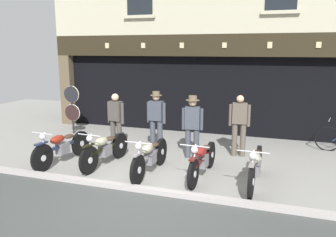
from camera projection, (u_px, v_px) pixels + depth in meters
name	position (u px, v px, depth m)	size (l,w,h in m)	color
ground	(121.00, 218.00, 5.93)	(22.95, 22.00, 0.18)	gray
shop_facade	(214.00, 80.00, 13.03)	(11.25, 4.42, 6.05)	black
motorcycle_left	(62.00, 147.00, 8.58)	(0.62, 2.07, 0.93)	black
motorcycle_center_left	(105.00, 149.00, 8.39)	(0.62, 1.99, 0.93)	black
motorcycle_center	(150.00, 156.00, 7.82)	(0.62, 2.05, 0.93)	black
motorcycle_center_right	(202.00, 159.00, 7.61)	(0.62, 2.05, 0.92)	black
motorcycle_right	(255.00, 166.00, 7.14)	(0.62, 2.06, 0.94)	black
salesman_left	(116.00, 118.00, 9.87)	(0.55, 0.28, 1.59)	#47423D
shopkeeper_center	(156.00, 119.00, 9.48)	(0.56, 0.33, 1.70)	#3D424C
salesman_right	(192.00, 124.00, 8.90)	(0.56, 0.35, 1.66)	#3D424C
assistant_far_right	(239.00, 123.00, 9.07)	(0.56, 0.27, 1.65)	brown
tyre_sign_pole	(72.00, 104.00, 11.51)	(0.57, 0.06, 1.71)	#232328
advert_board_near	(254.00, 82.00, 10.98)	(0.69, 0.03, 1.08)	silver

